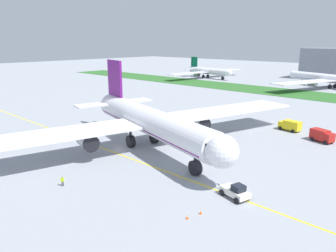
# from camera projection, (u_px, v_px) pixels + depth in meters

# --- Properties ---
(ground_plane) EXTENTS (600.00, 600.00, 0.00)m
(ground_plane) POSITION_uv_depth(u_px,v_px,m) (120.00, 149.00, 68.95)
(ground_plane) COLOR #9399A0
(ground_plane) RESTS_ON ground
(apron_taxi_line) EXTENTS (280.00, 0.36, 0.01)m
(apron_taxi_line) POSITION_uv_depth(u_px,v_px,m) (112.00, 152.00, 67.57)
(apron_taxi_line) COLOR yellow
(apron_taxi_line) RESTS_ON ground
(grass_median_strip) EXTENTS (320.00, 24.00, 0.10)m
(grass_median_strip) POSITION_uv_depth(u_px,v_px,m) (303.00, 95.00, 138.82)
(grass_median_strip) COLOR #2D6628
(grass_median_strip) RESTS_ON ground
(airliner_foreground) EXTENTS (50.89, 81.35, 17.72)m
(airliner_foreground) POSITION_uv_depth(u_px,v_px,m) (148.00, 121.00, 68.21)
(airliner_foreground) COLOR white
(airliner_foreground) RESTS_ON ground
(pushback_tug) EXTENTS (6.32, 3.47, 2.21)m
(pushback_tug) POSITION_uv_depth(u_px,v_px,m) (236.00, 191.00, 47.49)
(pushback_tug) COLOR white
(pushback_tug) RESTS_ON ground
(ground_crew_wingwalker_port) EXTENTS (0.46, 0.46, 1.59)m
(ground_crew_wingwalker_port) POSITION_uv_depth(u_px,v_px,m) (62.00, 180.00, 51.36)
(ground_crew_wingwalker_port) COLOR black
(ground_crew_wingwalker_port) RESTS_ON ground
(traffic_cone_near_nose) EXTENTS (0.36, 0.36, 0.58)m
(traffic_cone_near_nose) POSITION_uv_depth(u_px,v_px,m) (201.00, 212.00, 43.23)
(traffic_cone_near_nose) COLOR #F2590C
(traffic_cone_near_nose) RESTS_ON ground
(traffic_cone_port_wing) EXTENTS (0.36, 0.36, 0.58)m
(traffic_cone_port_wing) POSITION_uv_depth(u_px,v_px,m) (187.00, 217.00, 42.01)
(traffic_cone_port_wing) COLOR #F2590C
(traffic_cone_port_wing) RESTS_ON ground
(service_truck_baggage_loader) EXTENTS (5.61, 3.98, 2.75)m
(service_truck_baggage_loader) POSITION_uv_depth(u_px,v_px,m) (322.00, 135.00, 73.80)
(service_truck_baggage_loader) COLOR #B21E19
(service_truck_baggage_loader) RESTS_ON ground
(service_truck_fuel_bowser) EXTENTS (5.77, 3.28, 2.68)m
(service_truck_fuel_bowser) POSITION_uv_depth(u_px,v_px,m) (290.00, 125.00, 82.84)
(service_truck_fuel_bowser) COLOR yellow
(service_truck_fuel_bowser) RESTS_ON ground
(parked_airliner_far_left) EXTENTS (37.06, 59.00, 12.36)m
(parked_airliner_far_left) POSITION_uv_depth(u_px,v_px,m) (208.00, 71.00, 199.43)
(parked_airliner_far_left) COLOR white
(parked_airliner_far_left) RESTS_ON ground
(parked_airliner_far_centre) EXTENTS (44.24, 72.71, 13.17)m
(parked_airliner_far_centre) POSITION_uv_depth(u_px,v_px,m) (329.00, 79.00, 157.68)
(parked_airliner_far_centre) COLOR white
(parked_airliner_far_centre) RESTS_ON ground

